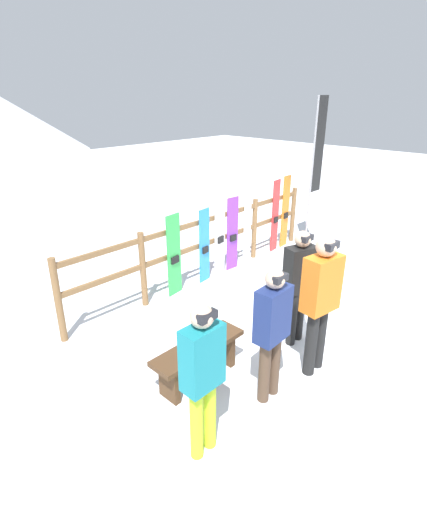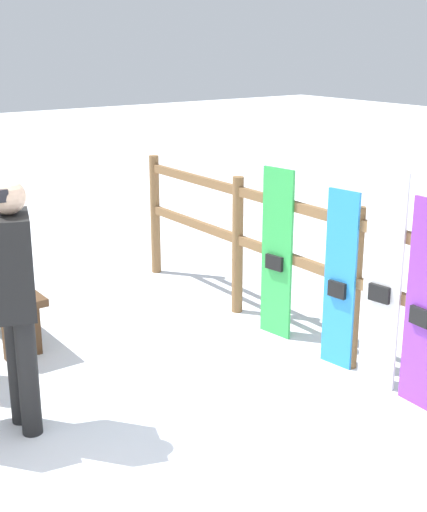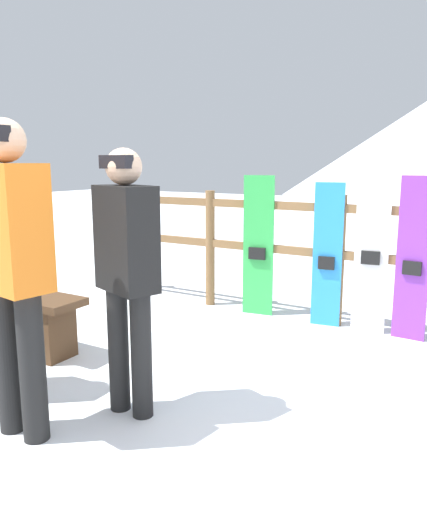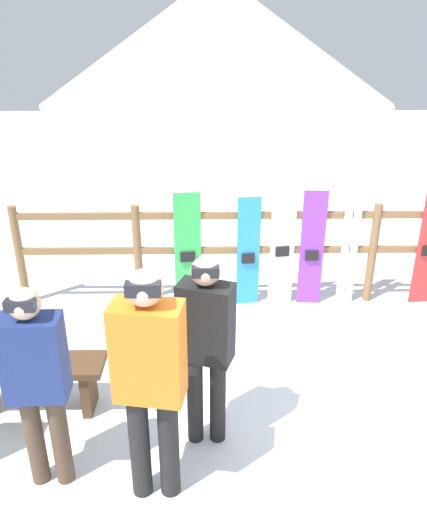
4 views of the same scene
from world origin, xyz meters
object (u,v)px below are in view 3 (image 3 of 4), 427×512
Objects in this scene: person_black at (127,264)px; snowboard_blue at (327,256)px; bench at (20,308)px; snowboard_purple at (413,260)px; person_orange at (12,259)px; snowboard_green at (258,247)px; snowboard_white at (372,249)px.

person_black reaches higher than snowboard_blue.
snowboard_purple is (2.74, 1.89, 0.36)m from bench.
snowboard_blue is 0.76m from snowboard_purple.
person_black is 0.92× the size of person_orange.
person_black is 2.61m from snowboard_purple.
snowboard_green is at bearing 180.00° from snowboard_blue.
person_orange reaches higher than snowboard_blue.
snowboard_blue is at bearing 77.52° from person_black.
snowboard_green is at bearing 95.38° from person_black.
snowboard_purple reaches higher than bench.
person_orange is 2.81m from snowboard_green.
person_black reaches higher than snowboard_green.
person_black reaches higher than snowboard_purple.
person_orange reaches higher than snowboard_purple.
person_orange is 1.25× the size of snowboard_green.
bench is at bearing 165.76° from person_black.
person_orange is at bearing -120.19° from snowboard_purple.
bench is 3.08m from snowboard_white.
snowboard_blue is (0.86, 2.78, -0.35)m from person_orange.
snowboard_purple is (1.26, 2.27, -0.23)m from person_black.
person_orange is 3.07m from snowboard_white.
snowboard_green reaches higher than bench.
snowboard_green is 0.72m from snowboard_blue.
snowboard_green is 1.12m from snowboard_white.
snowboard_green is at bearing -180.00° from snowboard_purple.
snowboard_white is at bearing 38.39° from bench.
snowboard_white is (2.39, 1.89, 0.42)m from bench.
person_black is 2.29m from snowboard_green.
snowboard_green is at bearing 56.10° from bench.
snowboard_purple is at bearing 34.61° from bench.
snowboard_blue is 0.95× the size of snowboard_purple.
bench is 0.79× the size of snowboard_white.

